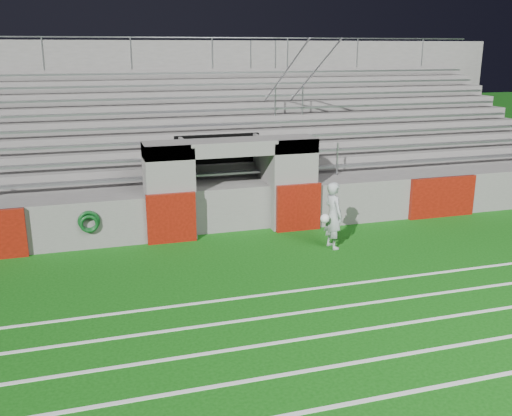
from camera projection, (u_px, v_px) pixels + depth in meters
name	position (u px, v px, depth m)	size (l,w,h in m)	color
ground	(270.00, 275.00, 13.07)	(90.00, 90.00, 0.00)	#0E4F0D
field_markings	(375.00, 399.00, 8.46)	(28.00, 8.09, 0.01)	white
stadium_structure	(200.00, 152.00, 20.01)	(26.00, 8.48, 5.42)	slate
goalkeeper_with_ball	(333.00, 215.00, 14.64)	(0.69, 0.69, 1.75)	#9EA4A7
hose_coil	(89.00, 222.00, 14.48)	(0.56, 0.15, 0.58)	#0C3E16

